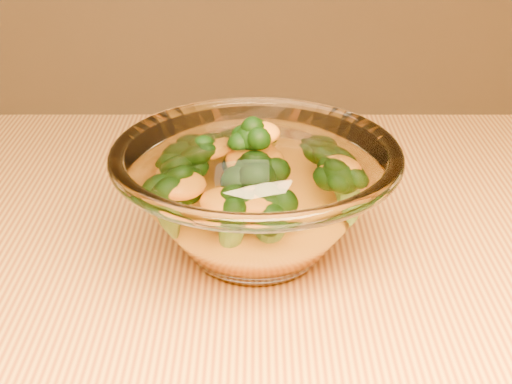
# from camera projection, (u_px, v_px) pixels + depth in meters

# --- Properties ---
(glass_bowl) EXTENTS (0.20, 0.20, 0.09)m
(glass_bowl) POSITION_uv_depth(u_px,v_px,m) (256.00, 197.00, 0.50)
(glass_bowl) COLOR white
(glass_bowl) RESTS_ON table
(cheese_sauce) EXTENTS (0.12, 0.12, 0.03)m
(cheese_sauce) POSITION_uv_depth(u_px,v_px,m) (256.00, 221.00, 0.51)
(cheese_sauce) COLOR orange
(cheese_sauce) RESTS_ON glass_bowl
(broccoli_heap) EXTENTS (0.13, 0.12, 0.07)m
(broccoli_heap) POSITION_uv_depth(u_px,v_px,m) (242.00, 181.00, 0.50)
(broccoli_heap) COLOR black
(broccoli_heap) RESTS_ON cheese_sauce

